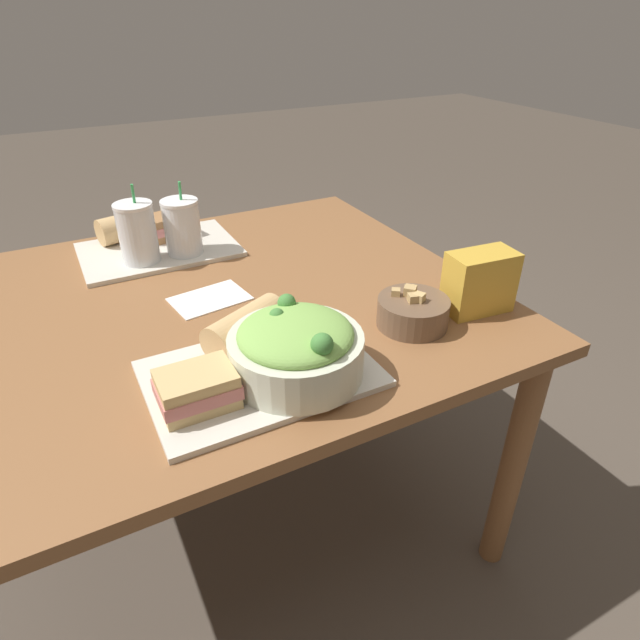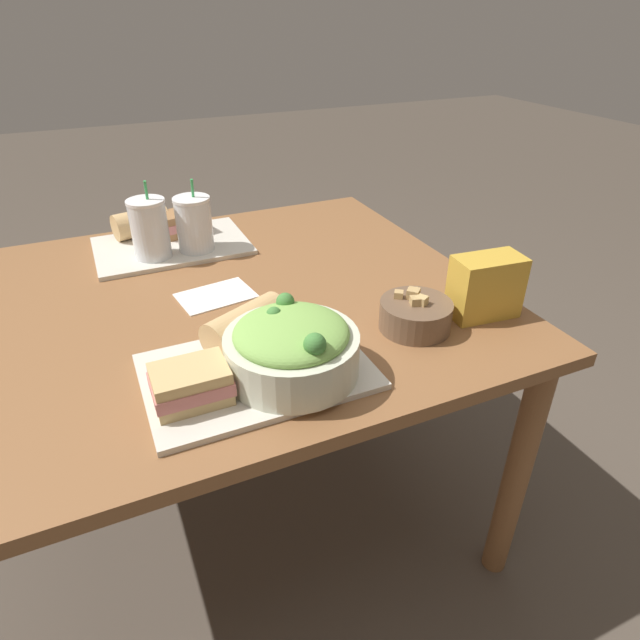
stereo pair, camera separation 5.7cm
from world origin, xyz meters
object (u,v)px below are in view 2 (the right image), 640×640
(sandwich_far, at_px, (181,222))
(drink_cup_red, at_px, (194,226))
(sandwich_near, at_px, (191,384))
(chip_bag, at_px, (486,287))
(napkin_folded, at_px, (216,296))
(baguette_far, at_px, (142,223))
(baguette_near, at_px, (246,324))
(drink_cup_dark, at_px, (150,231))
(soup_bowl, at_px, (415,314))
(salad_bowl, at_px, (292,346))

(sandwich_far, distance_m, drink_cup_red, 0.14)
(sandwich_near, relative_size, chip_bag, 0.84)
(chip_bag, bearing_deg, napkin_folded, 153.58)
(baguette_far, distance_m, chip_bag, 0.96)
(baguette_near, height_order, drink_cup_dark, drink_cup_dark)
(sandwich_near, xyz_separation_m, chip_bag, (0.65, 0.05, 0.02))
(soup_bowl, relative_size, sandwich_near, 1.16)
(drink_cup_red, height_order, napkin_folded, drink_cup_red)
(baguette_far, bearing_deg, sandwich_near, 164.23)
(drink_cup_red, bearing_deg, napkin_folded, -93.95)
(drink_cup_dark, bearing_deg, baguette_far, 90.95)
(salad_bowl, height_order, drink_cup_red, drink_cup_red)
(soup_bowl, xyz_separation_m, baguette_near, (-0.34, 0.08, 0.02))
(baguette_near, xyz_separation_m, drink_cup_dark, (-0.10, 0.49, 0.03))
(baguette_near, relative_size, baguette_far, 1.15)
(sandwich_near, relative_size, baguette_far, 0.80)
(sandwich_near, height_order, chip_bag, chip_bag)
(soup_bowl, bearing_deg, salad_bowl, -169.58)
(sandwich_far, relative_size, drink_cup_red, 0.71)
(sandwich_far, bearing_deg, baguette_near, -104.72)
(soup_bowl, xyz_separation_m, napkin_folded, (-0.35, 0.31, -0.03))
(salad_bowl, bearing_deg, chip_bag, 5.25)
(chip_bag, bearing_deg, soup_bowl, -178.65)
(baguette_far, height_order, chip_bag, chip_bag)
(sandwich_far, distance_m, drink_cup_dark, 0.17)
(baguette_near, bearing_deg, soup_bowl, -128.75)
(salad_bowl, bearing_deg, sandwich_near, -178.70)
(chip_bag, bearing_deg, drink_cup_red, 135.92)
(soup_bowl, relative_size, baguette_near, 0.80)
(sandwich_near, xyz_separation_m, napkin_folded, (0.13, 0.37, -0.04))
(soup_bowl, bearing_deg, napkin_folded, 138.45)
(sandwich_near, height_order, baguette_far, baguette_far)
(drink_cup_dark, relative_size, napkin_folded, 1.10)
(salad_bowl, bearing_deg, soup_bowl, 10.42)
(salad_bowl, xyz_separation_m, drink_cup_red, (-0.03, 0.62, 0.01))
(soup_bowl, xyz_separation_m, chip_bag, (0.17, -0.01, 0.03))
(baguette_far, xyz_separation_m, napkin_folded, (0.10, -0.43, -0.05))
(salad_bowl, xyz_separation_m, soup_bowl, (0.30, 0.05, -0.03))
(soup_bowl, distance_m, drink_cup_dark, 0.72)
(sandwich_near, distance_m, baguette_near, 0.20)
(drink_cup_dark, distance_m, drink_cup_red, 0.11)
(drink_cup_red, bearing_deg, salad_bowl, -87.10)
(baguette_near, height_order, sandwich_far, baguette_near)
(baguette_far, bearing_deg, drink_cup_dark, 167.69)
(sandwich_far, bearing_deg, chip_bag, -69.48)
(drink_cup_red, height_order, chip_bag, drink_cup_red)
(baguette_far, bearing_deg, napkin_folded, 179.79)
(drink_cup_dark, bearing_deg, drink_cup_red, 0.00)
(salad_bowl, relative_size, sandwich_near, 1.87)
(baguette_near, height_order, chip_bag, chip_bag)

